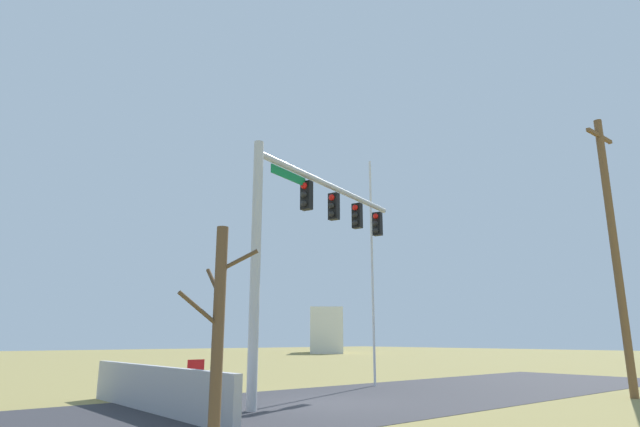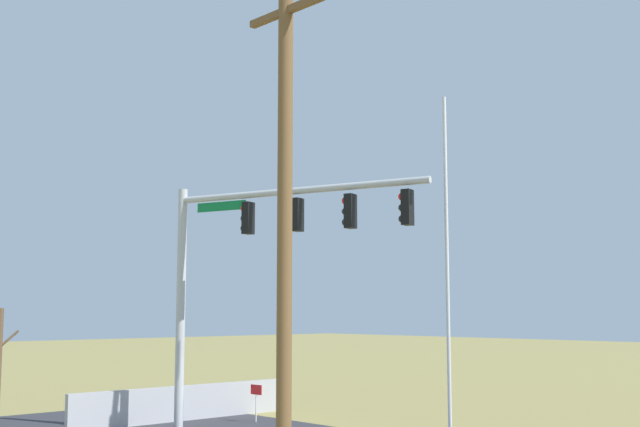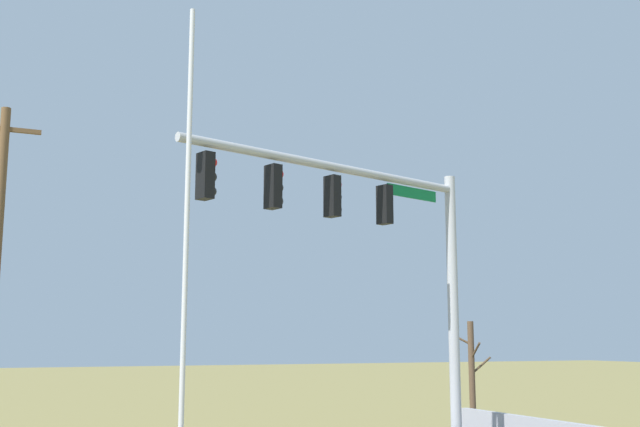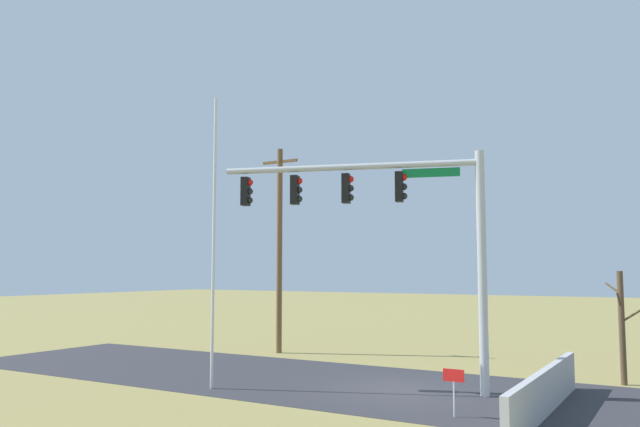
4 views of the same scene
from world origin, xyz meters
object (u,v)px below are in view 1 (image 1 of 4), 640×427
at_px(signal_mast, 310,225).
at_px(utility_pole, 614,246).
at_px(bare_tree, 218,333).
at_px(flagpole, 372,268).
at_px(open_sign, 196,370).
at_px(distant_building, 327,331).

distance_m(signal_mast, utility_pole, 10.38).
height_order(signal_mast, bare_tree, signal_mast).
relative_size(utility_pole, bare_tree, 2.53).
bearing_deg(flagpole, bare_tree, 33.32).
xyz_separation_m(signal_mast, utility_pole, (-8.45, 6.00, -0.54)).
xyz_separation_m(utility_pole, open_sign, (11.08, -8.28, -4.00)).
xyz_separation_m(signal_mast, flagpole, (-5.33, -2.40, -0.71)).
xyz_separation_m(signal_mast, distant_building, (-35.87, -40.99, -2.59)).
bearing_deg(open_sign, signal_mast, 139.03).
bearing_deg(distant_building, bare_tree, 178.39).
distance_m(signal_mast, flagpole, 5.89).
distance_m(signal_mast, bare_tree, 8.56).
height_order(utility_pole, bare_tree, utility_pole).
height_order(utility_pole, distant_building, utility_pole).
xyz_separation_m(signal_mast, open_sign, (2.63, -2.28, -4.55)).
relative_size(open_sign, distant_building, 0.11).
distance_m(signal_mast, distant_building, 54.54).
distance_m(utility_pole, distant_building, 54.45).
bearing_deg(utility_pole, bare_tree, -3.87).
distance_m(open_sign, distant_building, 54.63).
bearing_deg(open_sign, distant_building, -134.84).
distance_m(flagpole, bare_tree, 13.81).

